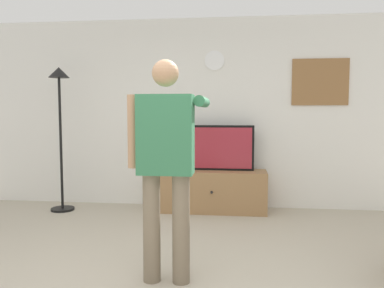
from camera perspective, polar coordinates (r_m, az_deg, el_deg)
back_wall at (r=5.59m, az=1.49°, el=4.55°), size 6.40×0.10×2.70m
tv_stand at (r=5.34m, az=3.09°, el=-6.97°), size 1.46×0.47×0.57m
television at (r=5.30m, az=3.15°, el=-0.56°), size 1.12×0.07×0.62m
wall_clock at (r=5.57m, az=3.36°, el=12.25°), size 0.28×0.03×0.28m
framed_picture at (r=5.65m, az=18.47°, el=8.72°), size 0.76×0.04×0.64m
floor_lamp at (r=5.59m, az=-19.02°, el=4.96°), size 0.32×0.32×1.98m
person_standing_nearer_lamp at (r=3.05m, az=-3.85°, el=-1.93°), size 0.61×0.78×1.78m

